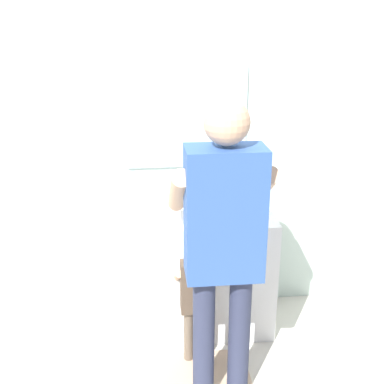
% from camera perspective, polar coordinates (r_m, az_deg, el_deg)
% --- Properties ---
extents(ground_plane, '(14.00, 14.00, 0.00)m').
position_cam_1_polar(ground_plane, '(3.49, 0.25, -17.88)').
color(ground_plane, silver).
extents(back_wall, '(4.40, 0.10, 2.70)m').
position_cam_1_polar(back_wall, '(3.46, -0.77, 6.79)').
color(back_wall, silver).
rests_on(back_wall, ground).
extents(vanity_cabinet, '(1.13, 0.54, 0.87)m').
position_cam_1_polar(vanity_cabinet, '(3.50, -0.24, -9.22)').
color(vanity_cabinet, white).
rests_on(vanity_cabinet, ground).
extents(sink_basin, '(0.37, 0.37, 0.11)m').
position_cam_1_polar(sink_basin, '(3.27, -0.22, -1.86)').
color(sink_basin, white).
rests_on(sink_basin, vanity_cabinet).
extents(faucet, '(0.18, 0.14, 0.18)m').
position_cam_1_polar(faucet, '(3.46, -0.57, -0.10)').
color(faucet, '#B7BABF').
rests_on(faucet, vanity_cabinet).
extents(toothbrush_cup, '(0.07, 0.07, 0.21)m').
position_cam_1_polar(toothbrush_cup, '(3.37, 4.96, -1.32)').
color(toothbrush_cup, '#4C8EB2').
rests_on(toothbrush_cup, vanity_cabinet).
extents(bath_mat, '(0.64, 0.40, 0.02)m').
position_cam_1_polar(bath_mat, '(3.29, 0.73, -20.42)').
color(bath_mat, '#CCAD8E').
rests_on(bath_mat, ground).
extents(child_toddler, '(0.26, 0.26, 0.85)m').
position_cam_1_polar(child_toddler, '(3.12, 0.46, -11.71)').
color(child_toddler, '#6B5B4C').
rests_on(child_toddler, ground).
extents(adult_parent, '(0.55, 0.58, 1.77)m').
position_cam_1_polar(adult_parent, '(2.59, 3.69, -4.67)').
color(adult_parent, '#2D334C').
rests_on(adult_parent, ground).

